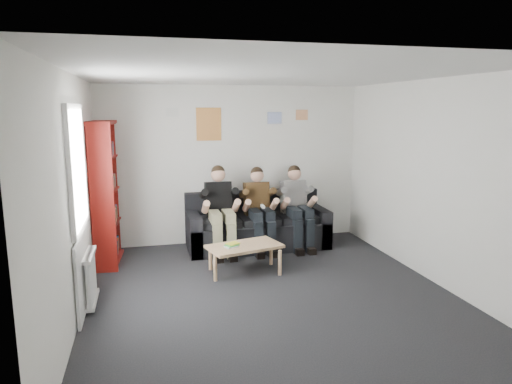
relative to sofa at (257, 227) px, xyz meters
The scene contains 14 objects.
room_shell 2.32m from the sofa, 98.91° to the right, with size 5.00×5.00×5.00m.
sofa is the anchor object (origin of this frame).
bookshelf 2.51m from the sofa, behind, with size 0.32×0.96×2.13m.
coffee_table 1.29m from the sofa, 111.62° to the right, with size 1.02×0.56×0.41m.
game_cases 1.39m from the sofa, 118.35° to the right, with size 0.21×0.18×0.04m.
person_left 0.78m from the sofa, 162.11° to the right, with size 0.43×0.92×1.41m.
person_middle 0.42m from the sofa, 90.00° to the right, with size 0.41×0.87×1.36m.
person_right 0.77m from the sofa, 17.72° to the right, with size 0.41×0.88×1.37m.
radiator 3.09m from the sofa, 143.07° to the right, with size 0.10×0.64×0.60m.
window 3.23m from the sofa, 143.88° to the right, with size 0.05×1.30×2.36m.
poster_large 1.92m from the sofa, 149.29° to the left, with size 0.42×0.01×0.55m, color gold.
poster_blue 1.92m from the sofa, 45.15° to the left, with size 0.25×0.01×0.20m, color blue.
poster_pink 2.14m from the sofa, 24.85° to the left, with size 0.22×0.01×0.18m, color #C33D78.
poster_sign 2.38m from the sofa, 162.02° to the left, with size 0.20×0.01×0.14m, color white.
Camera 1 is at (-1.49, -5.21, 2.31)m, focal length 32.00 mm.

